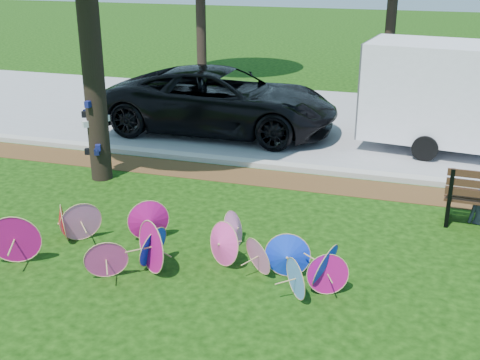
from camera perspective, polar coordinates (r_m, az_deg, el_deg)
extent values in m
plane|color=black|center=(9.15, -6.77, -9.26)|extent=(90.00, 90.00, 0.00)
cube|color=#472D16|center=(12.99, 1.13, 0.32)|extent=(90.00, 1.00, 0.01)
cube|color=#B7B5AD|center=(13.60, 1.95, 1.53)|extent=(90.00, 0.30, 0.12)
cube|color=gray|center=(17.48, 5.55, 5.69)|extent=(90.00, 8.00, 0.01)
cylinder|color=black|center=(12.57, -13.97, 12.37)|extent=(0.44, 0.44, 5.67)
cone|color=blue|center=(8.79, 8.38, -8.04)|extent=(0.48, 0.77, 0.71)
cone|color=#B60E6F|center=(9.21, -8.11, -6.21)|extent=(0.75, 0.66, 0.83)
cone|color=#F23C9B|center=(9.17, -12.58, -7.24)|extent=(0.68, 0.53, 0.66)
cone|color=pink|center=(10.42, -14.90, -3.74)|extent=(0.65, 0.64, 0.72)
cone|color=#B60E6F|center=(8.71, 8.27, -8.69)|extent=(0.63, 0.37, 0.62)
cone|color=#F23C9B|center=(9.30, -1.77, -6.11)|extent=(0.71, 0.59, 0.71)
cone|color=blue|center=(9.39, -8.48, -6.16)|extent=(0.40, 0.72, 0.68)
cone|color=pink|center=(9.08, 1.94, -7.14)|extent=(0.61, 0.56, 0.62)
cone|color=blue|center=(8.98, 4.51, -7.26)|extent=(0.71, 0.25, 0.70)
cone|color=#B60E6F|center=(9.97, -20.54, -5.18)|extent=(0.85, 0.52, 0.84)
cone|color=red|center=(10.51, -16.58, -3.92)|extent=(0.49, 0.61, 0.64)
cone|color=pink|center=(9.90, -0.42, -4.61)|extent=(0.33, 0.64, 0.62)
cone|color=#5993E0|center=(8.52, 5.56, -9.25)|extent=(0.48, 0.58, 0.63)
cone|color=#B60E6F|center=(10.15, -8.63, -3.90)|extent=(0.65, 0.51, 0.72)
imported|color=black|center=(16.07, -1.74, 7.53)|extent=(6.14, 2.88, 1.70)
cube|color=white|center=(15.25, 18.15, 8.03)|extent=(3.48, 2.45, 2.88)
cylinder|color=black|center=(22.61, -3.75, 15.65)|extent=(0.36, 0.36, 5.00)
cylinder|color=black|center=(22.16, 14.17, 14.98)|extent=(0.36, 0.36, 5.00)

